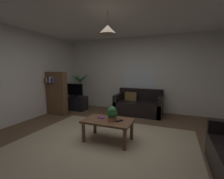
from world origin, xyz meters
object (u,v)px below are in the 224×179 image
at_px(tv, 74,90).
at_px(pendant_lamp, 108,29).
at_px(book_on_table_0, 101,118).
at_px(potted_plant_on_table, 112,113).
at_px(remote_on_table_0, 113,119).
at_px(potted_palm_corner, 80,92).
at_px(bookshelf_corner, 56,93).
at_px(coffee_table, 108,123).
at_px(remote_on_table_1, 120,121).
at_px(couch_under_window, 138,106).
at_px(tv_stand, 75,103).

distance_m(tv, pendant_lamp, 3.25).
bearing_deg(book_on_table_0, potted_plant_on_table, -15.68).
relative_size(potted_plant_on_table, tv, 0.41).
bearing_deg(remote_on_table_0, potted_palm_corner, 48.27).
bearing_deg(potted_palm_corner, bookshelf_corner, -94.48).
bearing_deg(bookshelf_corner, coffee_table, -26.59).
bearing_deg(remote_on_table_1, remote_on_table_0, -178.74).
bearing_deg(remote_on_table_0, pendant_lamp, 140.79).
bearing_deg(couch_under_window, potted_plant_on_table, -90.99).
relative_size(remote_on_table_0, potted_palm_corner, 0.12).
bearing_deg(remote_on_table_0, potted_plant_on_table, -167.98).
xyz_separation_m(coffee_table, bookshelf_corner, (-2.36, 1.18, 0.34)).
xyz_separation_m(tv_stand, tv, (0.00, -0.02, 0.48)).
distance_m(couch_under_window, potted_palm_corner, 2.43).
relative_size(tv, potted_palm_corner, 0.54).
xyz_separation_m(remote_on_table_1, pendant_lamp, (-0.25, -0.01, 1.78)).
distance_m(tv, bookshelf_corner, 0.73).
relative_size(tv_stand, potted_palm_corner, 0.67).
bearing_deg(coffee_table, potted_plant_on_table, -14.04).
bearing_deg(tv, book_on_table_0, -42.51).
bearing_deg(potted_plant_on_table, remote_on_table_1, 14.86).
bearing_deg(remote_on_table_0, bookshelf_corner, 69.06).
height_order(tv, potted_palm_corner, potted_palm_corner).
height_order(remote_on_table_1, potted_palm_corner, potted_palm_corner).
bearing_deg(tv_stand, couch_under_window, 7.08).
height_order(remote_on_table_0, potted_plant_on_table, potted_plant_on_table).
bearing_deg(tv, pendant_lamp, -40.87).
bearing_deg(potted_plant_on_table, book_on_table_0, 164.32).
height_order(coffee_table, remote_on_table_1, remote_on_table_1).
xyz_separation_m(remote_on_table_1, tv_stand, (-2.42, 1.89, -0.21)).
distance_m(tv_stand, potted_palm_corner, 0.62).
distance_m(book_on_table_0, potted_palm_corner, 3.16).
distance_m(remote_on_table_0, tv, 2.89).
xyz_separation_m(potted_plant_on_table, pendant_lamp, (-0.10, 0.03, 1.63)).
bearing_deg(bookshelf_corner, tv_stand, 75.65).
relative_size(couch_under_window, potted_palm_corner, 1.12).
xyz_separation_m(potted_plant_on_table, tv_stand, (-2.28, 1.93, -0.36)).
bearing_deg(book_on_table_0, tv, 137.49).
distance_m(coffee_table, remote_on_table_1, 0.26).
relative_size(book_on_table_0, bookshelf_corner, 0.11).
height_order(coffee_table, book_on_table_0, book_on_table_0).
relative_size(couch_under_window, coffee_table, 1.51).
height_order(remote_on_table_0, potted_palm_corner, potted_palm_corner).
height_order(tv_stand, pendant_lamp, pendant_lamp).
height_order(book_on_table_0, tv_stand, tv_stand).
xyz_separation_m(potted_plant_on_table, potted_palm_corner, (-2.36, 2.45, -0.04)).
bearing_deg(potted_plant_on_table, coffee_table, 165.96).
bearing_deg(coffee_table, remote_on_table_1, 3.02).
height_order(remote_on_table_1, potted_plant_on_table, potted_plant_on_table).
bearing_deg(potted_plant_on_table, potted_palm_corner, 134.00).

